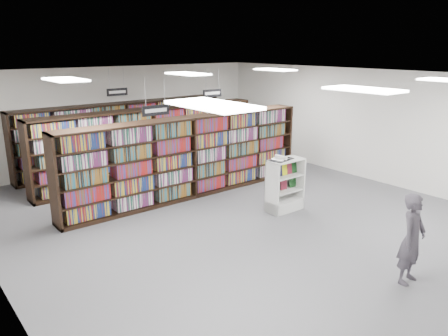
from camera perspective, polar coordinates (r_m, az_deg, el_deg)
floor at (r=10.11m, az=2.02°, el=-6.56°), size 12.00×12.00×0.00m
ceiling at (r=9.38m, az=2.21°, el=11.84°), size 10.00×12.00×0.10m
wall_back at (r=14.62m, az=-13.43°, el=6.52°), size 10.00×0.10×3.20m
wall_right at (r=13.35m, az=18.74°, el=5.27°), size 0.10×12.00×3.20m
bookshelf_row_near at (r=11.30m, az=-4.51°, el=1.42°), size 7.00×0.60×2.10m
bookshelf_row_mid at (r=12.97m, az=-9.48°, el=3.12°), size 7.00×0.60×2.10m
bookshelf_row_far at (r=14.45m, az=-12.78°, el=4.24°), size 7.00×0.60×2.10m
aisle_sign_left at (r=9.40m, az=-8.91°, el=7.58°), size 0.65×0.02×0.80m
aisle_sign_right at (r=12.70m, az=-1.53°, el=9.84°), size 0.65×0.02×0.80m
aisle_sign_center at (r=13.39m, az=-13.78°, el=9.71°), size 0.65×0.02×0.80m
troffer_front_left at (r=5.18m, az=-1.49°, el=8.22°), size 0.60×1.20×0.04m
troffer_front_center at (r=7.37m, az=17.77°, el=9.74°), size 0.60×1.20×0.04m
troffer_back_left at (r=9.64m, az=-20.01°, el=10.79°), size 0.60×1.20×0.04m
troffer_back_center at (r=10.97m, az=-4.75°, el=12.16°), size 0.60×1.20×0.04m
troffer_back_right at (r=12.88m, az=6.68°, el=12.64°), size 0.60×1.20×0.04m
endcap_display at (r=10.56m, az=7.81°, el=-3.16°), size 0.91×0.46×1.26m
open_book at (r=10.25m, az=7.49°, el=1.25°), size 0.63×0.44×0.13m
shopper at (r=7.88m, az=23.35°, el=-8.50°), size 0.61×0.44×1.55m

